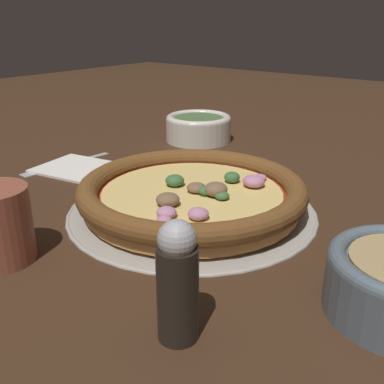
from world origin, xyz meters
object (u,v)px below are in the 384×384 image
Objects in this scene: pizza_tray at (192,208)px; napkin at (78,167)px; pizza at (192,193)px; fork at (62,165)px; bowl_far at (198,127)px; pepper_shaker at (178,282)px.

pizza_tray is 0.27m from napkin.
pizza reaches higher than fork.
bowl_far reaches higher than fork.
pizza is 0.26m from pepper_shaker.
pizza is 2.88× the size of pepper_shaker.
pizza_tray is 2.47× the size of bowl_far.
fork is at bearing -16.67° from bowl_far.
pepper_shaker reaches higher than pizza_tray.
pizza_tray is 0.31m from fork.
pizza_tray is 2.20× the size of napkin.
pizza_tray is 0.38m from bowl_far.
pizza_tray and napkin have the same top height.
bowl_far is 0.64m from pepper_shaker.
bowl_far is (-0.30, -0.22, 0.00)m from pizza.
pizza is at bearing 91.27° from fork.
pepper_shaker is (0.21, 0.15, 0.03)m from pizza.
bowl_far is (-0.30, -0.22, 0.03)m from pizza_tray.
bowl_far is at bearing -143.92° from pizza_tray.
pizza_tray is 3.16× the size of pepper_shaker.
napkin is at bearing 102.01° from fork.
bowl_far is 0.29m from napkin.
pizza_tray is 1.91× the size of fork.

